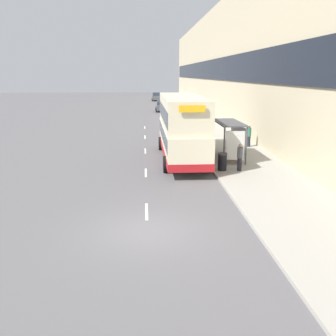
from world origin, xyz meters
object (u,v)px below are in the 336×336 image
at_px(bus_shelter, 232,134).
at_px(litter_bin, 222,162).
at_px(pedestrian_at_shelter, 249,135).
at_px(double_decker_bus_near, 182,127).
at_px(car_1, 162,106).
at_px(car_0, 156,97).
at_px(pedestrian_1, 240,157).

height_order(bus_shelter, litter_bin, bus_shelter).
relative_size(bus_shelter, pedestrian_at_shelter, 2.41).
bearing_deg(pedestrian_at_shelter, litter_bin, -116.29).
distance_m(bus_shelter, double_decker_bus_near, 3.38).
height_order(car_1, pedestrian_at_shelter, pedestrian_at_shelter).
distance_m(car_0, pedestrian_at_shelter, 54.93).
xyz_separation_m(bus_shelter, pedestrian_at_shelter, (2.39, 4.41, -0.85)).
bearing_deg(litter_bin, car_0, 91.75).
bearing_deg(litter_bin, bus_shelter, 67.16).
relative_size(bus_shelter, litter_bin, 4.00).
distance_m(pedestrian_1, litter_bin, 1.06).
height_order(bus_shelter, pedestrian_at_shelter, bus_shelter).
xyz_separation_m(car_1, litter_bin, (1.79, -37.62, -0.16)).
height_order(pedestrian_at_shelter, litter_bin, pedestrian_at_shelter).
distance_m(pedestrian_at_shelter, litter_bin, 8.16).
relative_size(double_decker_bus_near, car_0, 2.56).
distance_m(bus_shelter, pedestrian_at_shelter, 5.08).
bearing_deg(car_1, pedestrian_1, -85.78).
xyz_separation_m(bus_shelter, pedestrian_1, (-0.22, -3.06, -0.90)).
relative_size(pedestrian_1, litter_bin, 1.56).
relative_size(double_decker_bus_near, car_1, 2.80).
height_order(double_decker_bus_near, litter_bin, double_decker_bus_near).
xyz_separation_m(double_decker_bus_near, car_1, (0.29, 34.08, -1.45)).
xyz_separation_m(double_decker_bus_near, litter_bin, (2.08, -3.54, -1.62)).
bearing_deg(double_decker_bus_near, car_1, 89.51).
relative_size(car_0, pedestrian_1, 2.54).
distance_m(bus_shelter, litter_bin, 3.37).
bearing_deg(bus_shelter, pedestrian_1, -94.12).
bearing_deg(car_0, bus_shelter, -86.98).
xyz_separation_m(bus_shelter, car_1, (-3.01, 34.72, -1.04)).
bearing_deg(pedestrian_1, pedestrian_at_shelter, 70.74).
bearing_deg(litter_bin, double_decker_bus_near, 120.39).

